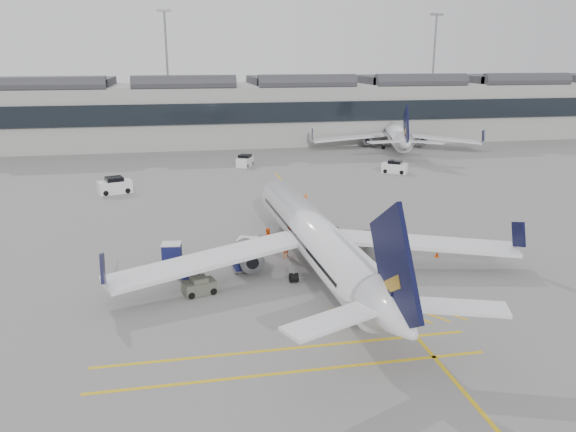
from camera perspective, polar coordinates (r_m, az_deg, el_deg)
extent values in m
plane|color=gray|center=(42.06, -5.47, -6.98)|extent=(220.00, 220.00, 0.00)
cube|color=#9E9E99|center=(111.17, -9.37, 10.19)|extent=(200.00, 20.00, 11.00)
cube|color=black|center=(100.93, -9.19, 10.20)|extent=(200.00, 0.50, 3.60)
cube|color=#38383D|center=(110.74, -9.52, 13.38)|extent=(200.00, 18.00, 1.40)
cylinder|color=slate|center=(124.65, -12.12, 13.89)|extent=(0.44, 0.44, 25.00)
cube|color=slate|center=(124.90, -12.48, 19.71)|extent=(3.00, 0.60, 0.50)
cylinder|color=slate|center=(137.69, 14.50, 13.91)|extent=(0.44, 0.44, 25.00)
cube|color=slate|center=(137.91, 14.89, 19.18)|extent=(3.00, 0.60, 0.50)
cube|color=gold|center=(53.01, 4.23, -2.02)|extent=(0.25, 60.00, 0.01)
cylinder|color=white|center=(43.95, 2.71, -2.01)|extent=(4.47, 26.68, 3.33)
cone|color=white|center=(58.01, -1.43, 2.47)|extent=(3.48, 3.68, 3.33)
cone|color=white|center=(30.39, 10.95, -10.11)|extent=(3.51, 4.39, 3.33)
cube|color=white|center=(41.49, -8.05, -4.43)|extent=(15.22, 8.25, 0.31)
cube|color=white|center=(46.02, 13.28, -2.64)|extent=(15.36, 7.10, 0.31)
cylinder|color=slate|center=(43.74, -3.97, -4.09)|extent=(2.00, 3.26, 1.86)
cylinder|color=slate|center=(46.42, 8.64, -3.03)|extent=(2.00, 3.26, 1.86)
cube|color=black|center=(29.85, 10.78, -5.40)|extent=(0.56, 6.74, 7.42)
cylinder|color=black|center=(54.09, -0.33, -1.29)|extent=(0.27, 0.58, 0.57)
cylinder|color=black|center=(42.23, 0.60, -6.28)|extent=(0.65, 0.73, 0.71)
cylinder|color=black|center=(43.45, 6.30, -5.72)|extent=(0.65, 0.73, 0.71)
cylinder|color=white|center=(105.76, 10.78, 8.30)|extent=(9.68, 25.61, 3.21)
cone|color=white|center=(120.09, 9.98, 9.23)|extent=(3.98, 4.13, 3.21)
cone|color=white|center=(91.11, 11.87, 7.25)|extent=(4.16, 4.79, 3.21)
cube|color=white|center=(103.92, 6.35, 7.92)|extent=(14.68, 3.87, 0.30)
cube|color=white|center=(105.90, 15.24, 7.61)|extent=(13.87, 10.47, 0.30)
cylinder|color=slate|center=(105.88, 8.03, 7.69)|extent=(2.52, 3.43, 1.79)
cylinder|color=slate|center=(107.07, 13.37, 7.50)|extent=(2.52, 3.43, 1.79)
cube|color=black|center=(91.29, 11.92, 8.79)|extent=(1.92, 6.35, 7.16)
cylinder|color=black|center=(115.76, 10.16, 7.77)|extent=(0.37, 0.59, 0.55)
cylinder|color=black|center=(103.75, 9.67, 6.90)|extent=(0.75, 0.81, 0.68)
cylinder|color=black|center=(104.28, 12.02, 6.82)|extent=(0.75, 0.81, 0.68)
cube|color=silver|center=(52.41, 2.30, -1.77)|extent=(4.45, 3.20, 0.76)
cube|color=black|center=(52.80, 3.25, -0.65)|extent=(3.87, 2.62, 1.61)
cube|color=silver|center=(51.49, 1.25, -1.19)|extent=(1.48, 1.70, 0.98)
cylinder|color=black|center=(51.00, 1.46, -2.43)|extent=(0.52, 0.38, 0.48)
cylinder|color=black|center=(52.17, 0.45, -2.00)|extent=(0.52, 0.38, 0.48)
cylinder|color=black|center=(52.80, 4.12, -1.82)|extent=(0.52, 0.38, 0.48)
cylinder|color=black|center=(53.93, 3.09, -1.42)|extent=(0.52, 0.38, 0.48)
cube|color=gray|center=(47.00, -4.09, -4.18)|extent=(2.11, 1.94, 0.12)
cube|color=#13164C|center=(46.72, -4.11, -3.25)|extent=(1.95, 1.84, 1.47)
cube|color=silver|center=(46.48, -4.13, -2.35)|extent=(2.02, 1.90, 0.10)
cylinder|color=black|center=(46.68, -5.10, -4.44)|extent=(0.24, 0.17, 0.22)
cylinder|color=black|center=(47.69, -4.76, -3.98)|extent=(0.24, 0.17, 0.22)
cylinder|color=black|center=(46.36, -3.40, -4.55)|extent=(0.24, 0.17, 0.22)
cylinder|color=black|center=(47.38, -3.10, -4.09)|extent=(0.24, 0.17, 0.22)
cube|color=gray|center=(44.58, -4.47, -5.33)|extent=(1.91, 1.63, 0.12)
cube|color=#13164C|center=(44.28, -4.49, -4.33)|extent=(1.75, 1.56, 1.50)
cube|color=silver|center=(44.02, -4.52, -3.37)|extent=(1.80, 1.62, 0.10)
cylinder|color=black|center=(43.95, -5.23, -5.77)|extent=(0.24, 0.13, 0.23)
cylinder|color=black|center=(44.99, -5.54, -5.25)|extent=(0.24, 0.13, 0.23)
cylinder|color=black|center=(44.24, -3.38, -5.58)|extent=(0.24, 0.13, 0.23)
cylinder|color=black|center=(45.27, -3.73, -5.07)|extent=(0.24, 0.13, 0.23)
cube|color=gray|center=(43.43, -10.05, -6.17)|extent=(1.88, 1.75, 0.11)
cube|color=#13164C|center=(43.17, -10.09, -5.30)|extent=(1.74, 1.66, 1.28)
cube|color=silver|center=(42.93, -10.14, -4.47)|extent=(1.80, 1.71, 0.09)
cylinder|color=black|center=(42.80, -10.50, -6.62)|extent=(0.21, 0.16, 0.19)
cylinder|color=black|center=(43.62, -11.06, -6.21)|extent=(0.21, 0.16, 0.19)
cylinder|color=black|center=(43.29, -9.02, -6.28)|extent=(0.21, 0.16, 0.19)
cylinder|color=black|center=(44.10, -9.60, -5.88)|extent=(0.21, 0.16, 0.19)
cube|color=gray|center=(46.93, -11.67, -4.53)|extent=(1.78, 1.53, 0.12)
cube|color=#13164C|center=(46.67, -11.72, -3.64)|extent=(1.64, 1.47, 1.40)
cube|color=silver|center=(46.43, -11.77, -2.79)|extent=(1.69, 1.52, 0.10)
cylinder|color=black|center=(46.55, -12.57, -4.84)|extent=(0.22, 0.12, 0.21)
cylinder|color=black|center=(47.54, -12.40, -4.39)|extent=(0.22, 0.12, 0.21)
cylinder|color=black|center=(46.38, -10.91, -4.82)|extent=(0.22, 0.12, 0.21)
cylinder|color=black|center=(47.37, -10.78, -4.37)|extent=(0.22, 0.12, 0.21)
imported|color=#ED4B0C|center=(47.15, -0.18, -3.05)|extent=(0.84, 0.81, 1.95)
imported|color=#FF580D|center=(49.01, -2.10, -2.32)|extent=(1.00, 0.80, 1.94)
cube|color=#545548|center=(40.70, -8.99, -7.16)|extent=(2.55, 1.94, 0.90)
cube|color=#545548|center=(40.49, -9.02, -6.46)|extent=(1.35, 1.35, 0.45)
cylinder|color=black|center=(40.06, -9.80, -7.97)|extent=(0.55, 0.36, 0.50)
cylinder|color=black|center=(41.09, -10.32, -7.37)|extent=(0.55, 0.36, 0.50)
cylinder|color=black|center=(40.52, -7.61, -7.58)|extent=(0.55, 0.36, 0.50)
cylinder|color=black|center=(41.54, -8.17, -6.99)|extent=(0.55, 0.36, 0.50)
cone|color=#F24C0A|center=(67.07, 1.83, 2.12)|extent=(0.41, 0.41, 0.56)
cone|color=#F24C0A|center=(48.92, 14.89, -3.77)|extent=(0.38, 0.38, 0.53)
cube|color=silver|center=(72.34, -17.19, 2.83)|extent=(4.38, 3.13, 1.54)
cube|color=black|center=(72.14, -17.25, 3.56)|extent=(2.47, 2.40, 0.66)
cylinder|color=black|center=(71.34, -18.03, 2.22)|extent=(0.70, 0.44, 0.66)
cylinder|color=black|center=(73.02, -18.32, 2.50)|extent=(0.70, 0.44, 0.66)
cylinder|color=black|center=(71.87, -15.98, 2.49)|extent=(0.70, 0.44, 0.66)
cylinder|color=black|center=(73.55, -16.31, 2.76)|extent=(0.70, 0.44, 0.66)
cube|color=silver|center=(86.53, -4.39, 5.51)|extent=(3.11, 3.89, 1.35)
cube|color=black|center=(86.38, -4.40, 6.05)|extent=(2.25, 2.29, 0.58)
cylinder|color=black|center=(85.27, -4.15, 5.10)|extent=(0.45, 0.61, 0.58)
cylinder|color=black|center=(85.79, -5.13, 5.14)|extent=(0.45, 0.61, 0.58)
cylinder|color=black|center=(87.42, -3.65, 5.38)|extent=(0.45, 0.61, 0.58)
cylinder|color=black|center=(87.93, -4.61, 5.42)|extent=(0.45, 0.61, 0.58)
cube|color=silver|center=(82.76, 10.79, 4.81)|extent=(3.95, 3.42, 1.38)
cube|color=black|center=(82.61, 10.82, 5.38)|extent=(2.40, 2.37, 0.59)
cylinder|color=black|center=(82.31, 9.86, 4.51)|extent=(0.61, 0.50, 0.59)
cylinder|color=black|center=(83.83, 10.09, 4.71)|extent=(0.61, 0.50, 0.59)
cylinder|color=black|center=(81.87, 11.48, 4.37)|extent=(0.61, 0.50, 0.59)
cylinder|color=black|center=(83.39, 11.68, 4.56)|extent=(0.61, 0.50, 0.59)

